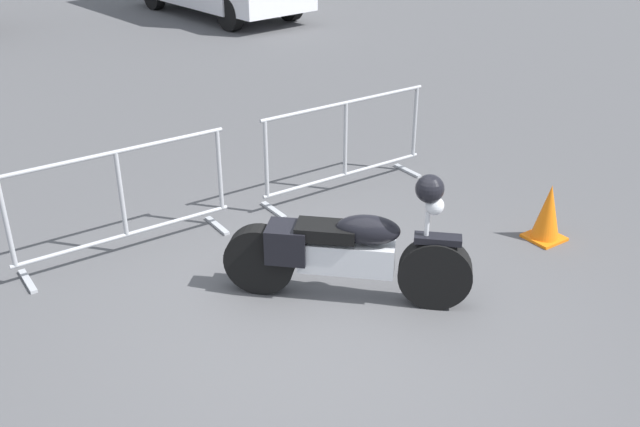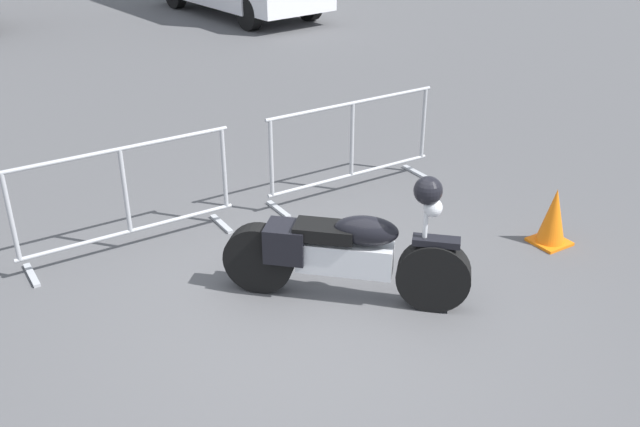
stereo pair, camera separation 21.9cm
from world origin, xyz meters
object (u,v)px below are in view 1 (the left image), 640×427
crowd_barrier_near (122,202)px  crowd_barrier_far (345,146)px  motorcycle (346,251)px  traffic_cone (548,213)px

crowd_barrier_near → crowd_barrier_far: (2.58, 0.00, 0.00)m
crowd_barrier_far → crowd_barrier_near: bearing=180.0°
motorcycle → traffic_cone: 2.30m
crowd_barrier_near → traffic_cone: crowd_barrier_near is taller
motorcycle → crowd_barrier_near: motorcycle is taller
crowd_barrier_near → crowd_barrier_far: bearing=0.0°
motorcycle → crowd_barrier_far: size_ratio=0.78×
crowd_barrier_near → traffic_cone: (3.57, -2.06, -0.26)m
crowd_barrier_near → traffic_cone: bearing=-30.1°
motorcycle → crowd_barrier_far: (1.29, 1.80, 0.09)m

